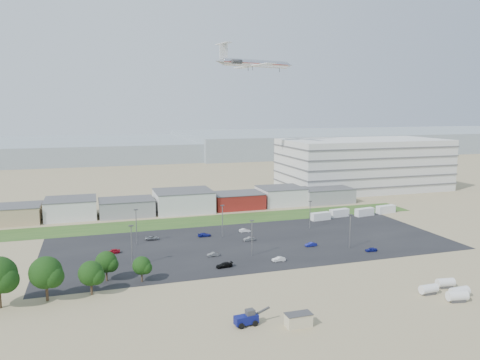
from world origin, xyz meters
name	(u,v)px	position (x,y,z in m)	size (l,w,h in m)	color
ground	(259,266)	(0.00, 0.00, 0.00)	(700.00, 700.00, 0.00)	#988660
parking_lot	(252,243)	(5.00, 20.00, 0.01)	(120.00, 50.00, 0.01)	black
grass_strip	(210,220)	(0.00, 52.00, 0.01)	(160.00, 16.00, 0.02)	#284D1D
hills_backdrop	(183,148)	(40.00, 315.00, 4.50)	(700.00, 200.00, 9.00)	gray
building_row	(155,203)	(-17.00, 71.00, 4.00)	(170.00, 20.00, 8.00)	silver
parking_garage	(363,164)	(90.00, 95.00, 12.50)	(80.00, 40.00, 25.00)	silver
portable_shed	(298,320)	(-4.45, -33.92, 1.26)	(5.02, 2.61, 2.53)	beige
telehandler	(246,318)	(-13.59, -30.64, 1.49)	(7.17, 2.39, 2.99)	#0B1058
storage_tank_nw	(429,289)	(29.03, -28.55, 1.19)	(3.96, 1.98, 2.37)	silver
storage_tank_ne	(445,283)	(35.18, -26.57, 1.19)	(3.96, 1.98, 2.38)	silver
storage_tank_sw	(457,296)	(32.02, -33.68, 1.26)	(4.20, 2.10, 2.52)	silver
storage_tank_se	(459,292)	(34.18, -31.95, 1.25)	(4.18, 2.09, 2.51)	silver
box_trailer_a	(321,216)	(38.64, 40.61, 1.38)	(7.35, 2.30, 2.76)	silver
box_trailer_b	(339,213)	(47.75, 43.26, 1.43)	(7.63, 2.38, 2.86)	silver
box_trailer_c	(364,212)	(57.57, 41.71, 1.43)	(7.63, 2.38, 2.86)	silver
box_trailer_d	(386,209)	(67.98, 43.25, 1.48)	(7.92, 2.47, 2.97)	silver
tree_left	(46,276)	(-49.95, -7.23, 5.44)	(7.26, 7.26, 10.89)	black
tree_mid	(91,276)	(-41.02, -6.75, 4.31)	(5.75, 5.75, 8.62)	black
tree_right	(106,264)	(-37.61, 0.98, 4.06)	(5.41, 5.41, 8.12)	black
tree_near	(142,268)	(-29.77, -2.07, 3.45)	(4.59, 4.59, 6.89)	black
lightpole_front_l	(132,246)	(-30.99, 9.78, 5.39)	(1.27, 0.53, 10.78)	slate
lightpole_front_m	(252,238)	(1.10, 8.68, 5.00)	(1.18, 0.49, 10.00)	slate
lightpole_front_r	(350,231)	(30.45, 6.80, 5.00)	(1.18, 0.49, 9.99)	slate
lightpole_back_l	(136,227)	(-28.04, 29.44, 5.32)	(1.25, 0.52, 10.64)	slate
lightpole_back_m	(222,221)	(-1.43, 29.65, 5.09)	(1.20, 0.50, 10.18)	slate
lightpole_back_r	(310,215)	(29.48, 30.85, 4.70)	(1.11, 0.46, 9.41)	slate
airliner	(256,63)	(30.90, 90.38, 59.85)	(40.44, 27.57, 11.95)	silver
parked_car_1	(311,244)	(20.53, 11.72, 0.59)	(1.24, 3.57, 1.18)	navy
parked_car_2	(371,250)	(34.60, 2.04, 0.57)	(1.35, 3.35, 1.14)	navy
parked_car_3	(224,265)	(-8.73, 1.71, 0.63)	(1.77, 4.36, 1.27)	black
parked_car_4	(213,254)	(-9.17, 11.38, 0.55)	(1.17, 3.34, 1.10)	#595B5E
parked_car_5	(113,251)	(-35.25, 22.26, 0.65)	(1.54, 3.83, 1.31)	maroon
parked_car_6	(204,235)	(-6.86, 31.60, 0.60)	(1.69, 4.17, 1.21)	navy
parked_car_7	(249,239)	(5.17, 22.83, 0.60)	(1.27, 3.65, 1.20)	#595B5E
parked_car_9	(152,238)	(-23.14, 32.83, 0.60)	(1.98, 4.30, 1.20)	#A5A5AA
parked_car_11	(245,230)	(6.96, 32.70, 0.61)	(1.29, 3.69, 1.22)	silver
parked_car_13	(279,259)	(6.33, 1.95, 0.59)	(1.26, 3.61, 1.19)	silver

